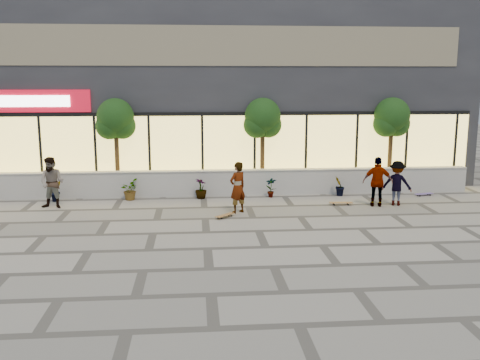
{
  "coord_description": "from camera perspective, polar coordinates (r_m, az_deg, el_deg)",
  "views": [
    {
      "loc": [
        -0.3,
        -14.32,
        4.64
      ],
      "look_at": [
        1.19,
        3.38,
        1.3
      ],
      "focal_mm": 40.0,
      "sensor_mm": 36.0,
      "label": 1
    }
  ],
  "objects": [
    {
      "name": "ground",
      "position": [
        15.06,
        -3.48,
        -7.32
      ],
      "size": [
        80.0,
        80.0,
        0.0
      ],
      "primitive_type": "plane",
      "color": "gray",
      "rests_on": "ground"
    },
    {
      "name": "skater_right_far",
      "position": [
        20.79,
        16.4,
        -0.33
      ],
      "size": [
        1.24,
        1.03,
        1.67
      ],
      "primitive_type": "imported",
      "rotation": [
        0.0,
        0.0,
        2.69
      ],
      "color": "maroon",
      "rests_on": "ground"
    },
    {
      "name": "planter_wall",
      "position": [
        21.72,
        -3.95,
        -0.31
      ],
      "size": [
        22.0,
        0.42,
        1.04
      ],
      "color": "beige",
      "rests_on": "ground"
    },
    {
      "name": "shrub_c",
      "position": [
        21.36,
        -11.72,
        -1.02
      ],
      "size": [
        0.68,
        0.77,
        0.81
      ],
      "primitive_type": "imported",
      "rotation": [
        0.0,
        0.0,
        1.64
      ],
      "color": "#183310",
      "rests_on": "ground"
    },
    {
      "name": "skateboard_center",
      "position": [
        18.3,
        -1.61,
        -3.78
      ],
      "size": [
        0.73,
        0.72,
        0.1
      ],
      "rotation": [
        0.0,
        0.0,
        0.77
      ],
      "color": "brown",
      "rests_on": "ground"
    },
    {
      "name": "skater_center",
      "position": [
        18.77,
        -0.25,
        -0.81
      ],
      "size": [
        0.8,
        0.74,
        1.83
      ],
      "primitive_type": "imported",
      "rotation": [
        0.0,
        0.0,
        3.76
      ],
      "color": "white",
      "rests_on": "ground"
    },
    {
      "name": "tree_midwest",
      "position": [
        22.31,
        -13.13,
        6.12
      ],
      "size": [
        1.6,
        1.5,
        3.92
      ],
      "color": "#4D351B",
      "rests_on": "ground"
    },
    {
      "name": "tree_east",
      "position": [
        23.59,
        15.88,
        6.22
      ],
      "size": [
        1.6,
        1.5,
        3.92
      ],
      "color": "#4D351B",
      "rests_on": "ground"
    },
    {
      "name": "shrub_d",
      "position": [
        21.2,
        -4.19,
        -0.91
      ],
      "size": [
        0.64,
        0.64,
        0.81
      ],
      "primitive_type": "imported",
      "rotation": [
        0.0,
        0.0,
        2.46
      ],
      "color": "#183310",
      "rests_on": "ground"
    },
    {
      "name": "skateboard_right_far",
      "position": [
        22.96,
        19.03,
        -1.4
      ],
      "size": [
        0.83,
        0.39,
        0.1
      ],
      "rotation": [
        0.0,
        0.0,
        0.24
      ],
      "color": "#674F92",
      "rests_on": "ground"
    },
    {
      "name": "skater_right_near",
      "position": [
        20.38,
        14.48,
        -0.19
      ],
      "size": [
        1.17,
        0.71,
        1.85
      ],
      "primitive_type": "imported",
      "rotation": [
        0.0,
        0.0,
        2.89
      ],
      "color": "white",
      "rests_on": "ground"
    },
    {
      "name": "tree_mideast",
      "position": [
        22.26,
        2.43,
        6.37
      ],
      "size": [
        1.6,
        1.5,
        3.92
      ],
      "color": "#4D351B",
      "rests_on": "ground"
    },
    {
      "name": "skater_left",
      "position": [
        20.64,
        -19.41,
        -0.28
      ],
      "size": [
        1.04,
        0.88,
        1.89
      ],
      "primitive_type": "imported",
      "rotation": [
        0.0,
        0.0,
        -0.2
      ],
      "color": "tan",
      "rests_on": "ground"
    },
    {
      "name": "shrub_b",
      "position": [
        21.87,
        -19.02,
        -1.11
      ],
      "size": [
        0.57,
        0.57,
        0.81
      ],
      "primitive_type": "imported",
      "rotation": [
        0.0,
        0.0,
        0.82
      ],
      "color": "#183310",
      "rests_on": "ground"
    },
    {
      "name": "shrub_e",
      "position": [
        21.41,
        3.33,
        -0.78
      ],
      "size": [
        0.46,
        0.35,
        0.81
      ],
      "primitive_type": "imported",
      "rotation": [
        0.0,
        0.0,
        3.28
      ],
      "color": "#183310",
      "rests_on": "ground"
    },
    {
      "name": "retail_building",
      "position": [
        26.81,
        -4.25,
        9.77
      ],
      "size": [
        24.0,
        9.17,
        8.5
      ],
      "color": "#27272C",
      "rests_on": "ground"
    },
    {
      "name": "shrub_f",
      "position": [
        21.98,
        10.57,
        -0.65
      ],
      "size": [
        0.55,
        0.57,
        0.81
      ],
      "primitive_type": "imported",
      "rotation": [
        0.0,
        0.0,
        4.1
      ],
      "color": "#183310",
      "rests_on": "ground"
    },
    {
      "name": "skateboard_right_near",
      "position": [
        20.46,
        10.72,
        -2.4
      ],
      "size": [
        0.88,
        0.28,
        0.1
      ],
      "rotation": [
        0.0,
        0.0,
        -0.07
      ],
      "color": "brown",
      "rests_on": "ground"
    }
  ]
}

